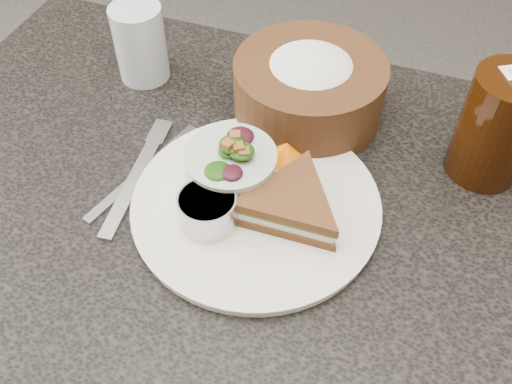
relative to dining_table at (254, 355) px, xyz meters
The scene contains 11 objects.
dining_table is the anchor object (origin of this frame).
dinner_plate 0.38m from the dining_table, 96.77° to the left, with size 0.29×0.29×0.01m, color silver.
sandwich 0.41m from the dining_table, ahead, with size 0.14×0.14×0.04m, color #4E2C19, non-canonical shape.
salad_bowl 0.42m from the dining_table, 140.20° to the left, with size 0.11×0.11×0.06m, color #A9BAB2, non-canonical shape.
dressing_ramekin 0.41m from the dining_table, 142.09° to the right, with size 0.07×0.07×0.04m, color #B1B3B5.
orange_wedge 0.41m from the dining_table, 84.37° to the left, with size 0.05×0.05×0.02m, color orange.
fork 0.41m from the dining_table, behind, with size 0.02×0.18×0.00m, color #B4B6B9.
knife 0.41m from the dining_table, behind, with size 0.01×0.20×0.00m, color #90959A.
bread_basket 0.48m from the dining_table, 87.81° to the left, with size 0.20×0.20×0.11m, color #4A2C1A, non-canonical shape.
cola_glass 0.54m from the dining_table, 35.02° to the left, with size 0.09×0.09×0.15m, color black, non-canonical shape.
water_glass 0.53m from the dining_table, 140.63° to the left, with size 0.07×0.07×0.11m, color #B4C0C7.
Camera 1 is at (0.14, -0.39, 1.28)m, focal length 40.00 mm.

